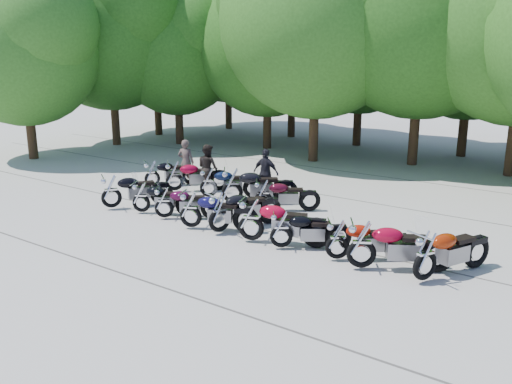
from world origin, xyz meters
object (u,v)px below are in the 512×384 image
Objects in this scene: motorcycle_4 at (219,211)px; motorcycle_8 at (362,243)px; motorcycle_14 at (263,194)px; motorcycle_1 at (141,196)px; rider_2 at (266,173)px; motorcycle_2 at (164,201)px; motorcycle_9 at (426,254)px; motorcycle_12 at (209,181)px; motorcycle_5 at (251,218)px; motorcycle_3 at (191,208)px; rider_0 at (186,162)px; motorcycle_10 at (152,173)px; motorcycle_13 at (232,184)px; motorcycle_6 at (281,228)px; motorcycle_11 at (174,175)px; motorcycle_0 at (111,190)px; motorcycle_7 at (338,238)px; rider_1 at (208,168)px.

motorcycle_8 is (4.38, -0.13, 0.01)m from motorcycle_4.
motorcycle_14 is (-0.26, 2.56, -0.09)m from motorcycle_4.
rider_2 is (2.05, 4.01, 0.28)m from motorcycle_1.
motorcycle_9 reaches higher than motorcycle_2.
motorcycle_4 is 3.86m from motorcycle_12.
motorcycle_5 reaches higher than motorcycle_1.
motorcycle_3 is 1.04× the size of motorcycle_12.
motorcycle_8 reaches higher than motorcycle_2.
rider_0 reaches higher than rider_2.
motorcycle_9 is 6.59m from motorcycle_14.
motorcycle_10 is 0.84× the size of motorcycle_13.
motorcycle_14 reaches higher than motorcycle_1.
motorcycle_11 is (-6.38, 2.75, 0.06)m from motorcycle_6.
motorcycle_5 reaches higher than motorcycle_2.
motorcycle_12 is (2.69, 0.09, 0.02)m from motorcycle_10.
motorcycle_10 reaches higher than motorcycle_2.
motorcycle_12 reaches higher than motorcycle_2.
motorcycle_12 is at bearing 134.95° from rider_0.
motorcycle_3 is at bearing 174.35° from motorcycle_12.
motorcycle_0 is 0.96× the size of motorcycle_9.
motorcycle_9 reaches higher than motorcycle_11.
motorcycle_6 is 7.96m from motorcycle_10.
motorcycle_9 is at bearing -147.88° from motorcycle_14.
motorcycle_12 is at bearing 50.09° from motorcycle_14.
motorcycle_12 is (1.71, 2.87, -0.03)m from motorcycle_0.
motorcycle_0 is 1.09× the size of motorcycle_7.
motorcycle_13 reaches higher than motorcycle_5.
motorcycle_0 is 1.01× the size of motorcycle_3.
motorcycle_9 is at bearing -110.33° from motorcycle_5.
motorcycle_10 is at bearing 33.99° from motorcycle_3.
rider_1 reaches higher than motorcycle_12.
motorcycle_14 is at bearing 2.25° from motorcycle_9.
rider_2 reaches higher than motorcycle_14.
rider_0 is (-3.16, 1.20, 0.18)m from motorcycle_13.
motorcycle_5 is at bearing 117.23° from rider_2.
rider_1 is (-4.55, 3.63, 0.18)m from motorcycle_5.
motorcycle_2 is 1.16× the size of rider_1.
motorcycle_7 is at bearing -110.79° from motorcycle_3.
rider_2 is at bearing 13.30° from motorcycle_7.
rider_1 is at bearing 25.48° from motorcycle_13.
motorcycle_12 is 2.03m from rider_2.
rider_1 is (1.99, 0.89, 0.28)m from motorcycle_10.
motorcycle_0 is at bearing 88.52° from rider_1.
motorcycle_11 is (-8.67, 2.84, -0.04)m from motorcycle_8.
motorcycle_11 is 1.09× the size of motorcycle_14.
motorcycle_2 is at bearing 171.31° from motorcycle_10.
motorcycle_13 is (-5.19, 2.52, 0.11)m from motorcycle_7.
motorcycle_9 is at bearing -158.34° from motorcycle_4.
motorcycle_1 is 0.86× the size of motorcycle_9.
motorcycle_3 is at bearing 26.38° from motorcycle_9.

